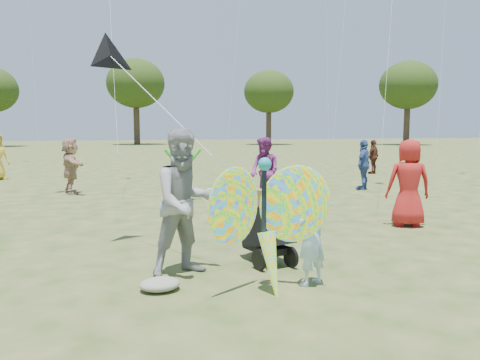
{
  "coord_description": "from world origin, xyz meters",
  "views": [
    {
      "loc": [
        -2.43,
        -6.01,
        1.95
      ],
      "look_at": [
        -0.2,
        1.5,
        1.1
      ],
      "focal_mm": 35.0,
      "sensor_mm": 36.0,
      "label": 1
    }
  ],
  "objects_px": {
    "crowd_d": "(71,166)",
    "jogging_stroller": "(266,221)",
    "adult_man": "(186,202)",
    "crowd_a": "(409,183)",
    "crowd_j": "(180,156)",
    "crowd_c": "(364,165)",
    "butterfly_kite": "(267,224)",
    "crowd_e": "(265,172)",
    "alien_kite": "(183,166)",
    "child_girl": "(311,237)",
    "crowd_h": "(373,157)"
  },
  "relations": [
    {
      "from": "crowd_d",
      "to": "jogging_stroller",
      "type": "bearing_deg",
      "value": -171.82
    },
    {
      "from": "adult_man",
      "to": "jogging_stroller",
      "type": "distance_m",
      "value": 1.31
    },
    {
      "from": "crowd_a",
      "to": "crowd_j",
      "type": "xyz_separation_m",
      "value": [
        -2.36,
        13.95,
        -0.17
      ]
    },
    {
      "from": "crowd_c",
      "to": "butterfly_kite",
      "type": "xyz_separation_m",
      "value": [
        -6.27,
        -8.17,
        0.02
      ]
    },
    {
      "from": "crowd_c",
      "to": "crowd_e",
      "type": "distance_m",
      "value": 4.72
    },
    {
      "from": "alien_kite",
      "to": "crowd_j",
      "type": "bearing_deg",
      "value": 81.36
    },
    {
      "from": "crowd_c",
      "to": "butterfly_kite",
      "type": "height_order",
      "value": "butterfly_kite"
    },
    {
      "from": "child_girl",
      "to": "crowd_c",
      "type": "height_order",
      "value": "crowd_c"
    },
    {
      "from": "crowd_a",
      "to": "crowd_j",
      "type": "relative_size",
      "value": 1.23
    },
    {
      "from": "adult_man",
      "to": "alien_kite",
      "type": "relative_size",
      "value": 1.13
    },
    {
      "from": "crowd_j",
      "to": "jogging_stroller",
      "type": "relative_size",
      "value": 1.29
    },
    {
      "from": "crowd_d",
      "to": "crowd_e",
      "type": "distance_m",
      "value": 6.24
    },
    {
      "from": "child_girl",
      "to": "alien_kite",
      "type": "distance_m",
      "value": 7.37
    },
    {
      "from": "jogging_stroller",
      "to": "crowd_h",
      "type": "bearing_deg",
      "value": 37.33
    },
    {
      "from": "crowd_a",
      "to": "crowd_e",
      "type": "xyz_separation_m",
      "value": [
        -1.94,
        3.16,
        -0.0
      ]
    },
    {
      "from": "crowd_h",
      "to": "adult_man",
      "type": "bearing_deg",
      "value": 15.72
    },
    {
      "from": "crowd_j",
      "to": "crowd_c",
      "type": "bearing_deg",
      "value": 8.33
    },
    {
      "from": "adult_man",
      "to": "butterfly_kite",
      "type": "relative_size",
      "value": 1.07
    },
    {
      "from": "child_girl",
      "to": "crowd_e",
      "type": "height_order",
      "value": "crowd_e"
    },
    {
      "from": "child_girl",
      "to": "crowd_a",
      "type": "distance_m",
      "value": 4.39
    },
    {
      "from": "adult_man",
      "to": "alien_kite",
      "type": "height_order",
      "value": "adult_man"
    },
    {
      "from": "crowd_a",
      "to": "crowd_j",
      "type": "bearing_deg",
      "value": -60.11
    },
    {
      "from": "crowd_a",
      "to": "crowd_e",
      "type": "relative_size",
      "value": 1.0
    },
    {
      "from": "alien_kite",
      "to": "crowd_c",
      "type": "bearing_deg",
      "value": 7.02
    },
    {
      "from": "crowd_j",
      "to": "adult_man",
      "type": "bearing_deg",
      "value": -28.75
    },
    {
      "from": "butterfly_kite",
      "to": "crowd_j",
      "type": "bearing_deg",
      "value": 84.3
    },
    {
      "from": "alien_kite",
      "to": "crowd_d",
      "type": "bearing_deg",
      "value": 141.08
    },
    {
      "from": "crowd_d",
      "to": "alien_kite",
      "type": "relative_size",
      "value": 0.98
    },
    {
      "from": "jogging_stroller",
      "to": "alien_kite",
      "type": "height_order",
      "value": "alien_kite"
    },
    {
      "from": "crowd_h",
      "to": "crowd_j",
      "type": "xyz_separation_m",
      "value": [
        -7.93,
        3.92,
        -0.03
      ]
    },
    {
      "from": "crowd_c",
      "to": "crowd_d",
      "type": "xyz_separation_m",
      "value": [
        -9.05,
        1.7,
        0.04
      ]
    },
    {
      "from": "crowd_e",
      "to": "crowd_j",
      "type": "height_order",
      "value": "crowd_e"
    },
    {
      "from": "crowd_c",
      "to": "crowd_h",
      "type": "xyz_separation_m",
      "value": [
        3.33,
        4.67,
        -0.06
      ]
    },
    {
      "from": "child_girl",
      "to": "crowd_a",
      "type": "xyz_separation_m",
      "value": [
        3.42,
        2.74,
        0.26
      ]
    },
    {
      "from": "jogging_stroller",
      "to": "crowd_j",
      "type": "bearing_deg",
      "value": 71.05
    },
    {
      "from": "crowd_h",
      "to": "crowd_j",
      "type": "relative_size",
      "value": 1.04
    },
    {
      "from": "child_girl",
      "to": "alien_kite",
      "type": "relative_size",
      "value": 0.71
    },
    {
      "from": "crowd_a",
      "to": "butterfly_kite",
      "type": "relative_size",
      "value": 0.97
    },
    {
      "from": "crowd_j",
      "to": "butterfly_kite",
      "type": "xyz_separation_m",
      "value": [
        -1.67,
        -16.77,
        0.12
      ]
    },
    {
      "from": "crowd_e",
      "to": "crowd_h",
      "type": "xyz_separation_m",
      "value": [
        7.51,
        6.87,
        -0.13
      ]
    },
    {
      "from": "jogging_stroller",
      "to": "crowd_e",
      "type": "bearing_deg",
      "value": 56.26
    },
    {
      "from": "child_girl",
      "to": "adult_man",
      "type": "relative_size",
      "value": 0.63
    },
    {
      "from": "alien_kite",
      "to": "butterfly_kite",
      "type": "bearing_deg",
      "value": -91.97
    },
    {
      "from": "adult_man",
      "to": "crowd_j",
      "type": "bearing_deg",
      "value": 66.18
    },
    {
      "from": "crowd_c",
      "to": "alien_kite",
      "type": "distance_m",
      "value": 6.07
    },
    {
      "from": "child_girl",
      "to": "crowd_h",
      "type": "bearing_deg",
      "value": -148.93
    },
    {
      "from": "butterfly_kite",
      "to": "crowd_d",
      "type": "bearing_deg",
      "value": 105.68
    },
    {
      "from": "crowd_e",
      "to": "crowd_a",
      "type": "bearing_deg",
      "value": 11.09
    },
    {
      "from": "crowd_h",
      "to": "butterfly_kite",
      "type": "xyz_separation_m",
      "value": [
        -9.6,
        -12.85,
        0.09
      ]
    },
    {
      "from": "crowd_d",
      "to": "jogging_stroller",
      "type": "height_order",
      "value": "crowd_d"
    }
  ]
}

